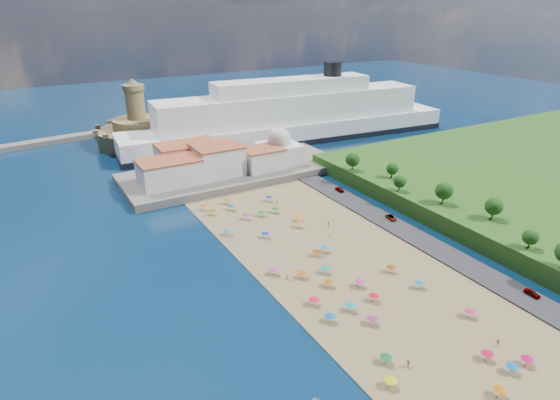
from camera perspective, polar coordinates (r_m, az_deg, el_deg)
ground at (r=130.92m, az=3.97°, el=-7.31°), size 700.00×700.00×0.00m
terrace at (r=193.00m, az=-5.58°, el=3.43°), size 90.00×36.00×3.00m
jetty at (r=217.66m, az=-14.76°, el=4.97°), size 18.00×70.00×2.40m
waterfront_buildings at (r=186.87m, az=-9.38°, el=4.63°), size 57.00×29.00×11.00m
domed_building at (r=197.57m, az=-0.11°, el=6.29°), size 16.00×16.00×15.00m
fortress at (r=244.26m, az=-16.87°, el=8.03°), size 40.00×40.00×32.40m
cruise_ship at (r=241.02m, az=1.46°, el=9.93°), size 174.72×41.01×37.87m
beach_parasols at (r=122.54m, az=6.06°, el=-8.53°), size 33.30×115.10×2.20m
beachgoers at (r=124.30m, az=6.18°, el=-8.58°), size 32.69×95.12×1.90m
parked_cars at (r=153.72m, az=14.40°, el=-2.60°), size 2.76×81.38×1.45m
hillside_trees at (r=151.39m, az=21.56°, el=-0.36°), size 14.44×103.71×7.20m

